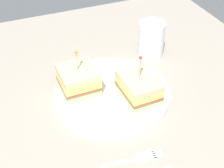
{
  "coord_description": "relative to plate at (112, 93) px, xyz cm",
  "views": [
    {
      "loc": [
        -21.47,
        -52.33,
        49.2
      ],
      "look_at": [
        0.0,
        0.0,
        3.39
      ],
      "focal_mm": 51.44,
      "sensor_mm": 36.0,
      "label": 1
    }
  ],
  "objects": [
    {
      "name": "fork",
      "position": [
        -2.01,
        -18.82,
        -0.52
      ],
      "size": [
        11.98,
        2.68,
        0.35
      ],
      "color": "silver",
      "rests_on": "ground_plane"
    },
    {
      "name": "ground_plane",
      "position": [
        0.0,
        0.0,
        -1.7
      ],
      "size": [
        92.25,
        92.25,
        2.0
      ],
      "primitive_type": "cube",
      "color": "#9E9384"
    },
    {
      "name": "drink_glass",
      "position": [
        16.13,
        11.84,
        3.51
      ],
      "size": [
        6.87,
        6.87,
        9.71
      ],
      "color": "gold",
      "rests_on": "ground_plane"
    },
    {
      "name": "sandwich_half_front",
      "position": [
        4.67,
        -4.06,
        3.37
      ],
      "size": [
        7.5,
        10.08,
        10.91
      ],
      "color": "beige",
      "rests_on": "plate"
    },
    {
      "name": "plate",
      "position": [
        0.0,
        0.0,
        0.0
      ],
      "size": [
        26.74,
        26.74,
        1.39
      ],
      "primitive_type": "cylinder",
      "color": "white",
      "rests_on": "ground_plane"
    },
    {
      "name": "sandwich_half_back",
      "position": [
        -6.9,
        3.3,
        3.59
      ],
      "size": [
        8.3,
        8.52,
        10.71
      ],
      "color": "beige",
      "rests_on": "plate"
    }
  ]
}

